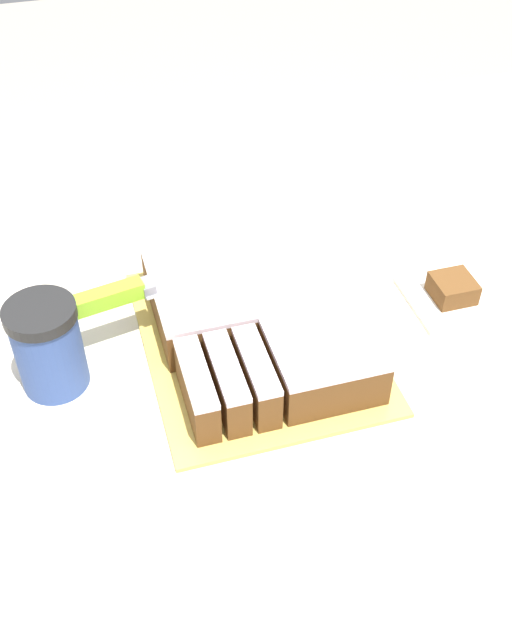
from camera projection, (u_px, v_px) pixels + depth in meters
The scene contains 8 objects.
ground_plane at pixel (257, 619), 1.65m from camera, with size 8.00×8.00×0.00m, color #9E9384.
countertop at pixel (258, 498), 1.34m from camera, with size 1.40×1.10×0.93m.
cake_board at pixel (256, 340), 0.96m from camera, with size 0.28×0.35×0.01m.
cake at pixel (258, 317), 0.94m from camera, with size 0.24×0.30×0.06m.
knife at pixel (137, 290), 0.92m from camera, with size 0.34×0.09×0.02m.
coffee_cup at pixel (48, 346), 0.87m from camera, with size 0.08×0.08×0.12m.
paper_napkin at pixel (450, 298), 1.02m from camera, with size 0.12×0.12×0.01m.
brownie at pixel (453, 288), 1.01m from camera, with size 0.05×0.05×0.03m.
Camera 1 is at (-0.22, -0.74, 1.60)m, focal length 42.00 mm.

